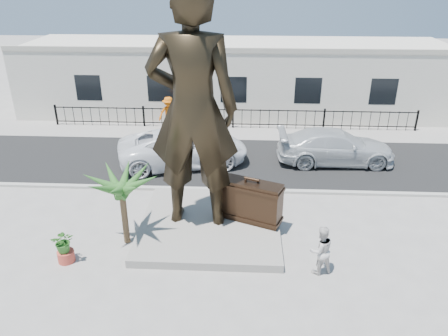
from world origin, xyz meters
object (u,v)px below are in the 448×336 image
at_px(suitcase, 251,201).
at_px(car_white, 183,147).
at_px(tourist, 321,250).
at_px(statue, 193,110).

relative_size(suitcase, car_white, 0.36).
bearing_deg(tourist, statue, -50.97).
height_order(tourist, car_white, car_white).
bearing_deg(tourist, car_white, -75.69).
relative_size(statue, car_white, 1.36).
bearing_deg(suitcase, statue, -157.92).
xyz_separation_m(suitcase, car_white, (-3.33, 5.67, -0.21)).
xyz_separation_m(tourist, car_white, (-5.54, 8.28, 0.04)).
relative_size(tourist, car_white, 0.27).
distance_m(statue, tourist, 6.30).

